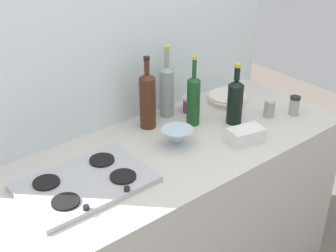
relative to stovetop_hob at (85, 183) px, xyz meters
name	(u,v)px	position (x,y,z in m)	size (l,w,h in m)	color
counter_block	(168,226)	(0.43, 0.01, -0.46)	(1.80, 0.70, 0.90)	beige
backsplash_panel	(118,75)	(0.43, 0.39, 0.23)	(1.90, 0.06, 2.28)	silver
stovetop_hob	(85,183)	(0.00, 0.00, 0.00)	(0.52, 0.35, 0.04)	#B2B2B7
plate_stack	(227,99)	(1.00, 0.18, 0.01)	(0.21, 0.21, 0.04)	silver
wine_bottle_leftmost	(167,90)	(0.65, 0.28, 0.13)	(0.07, 0.07, 0.37)	gray
wine_bottle_mid_left	(235,100)	(0.86, 0.00, 0.11)	(0.08, 0.08, 0.31)	black
wine_bottle_mid_right	(193,99)	(0.69, 0.12, 0.12)	(0.07, 0.07, 0.36)	#19471E
wine_bottle_rightmost	(147,99)	(0.50, 0.24, 0.13)	(0.08, 0.08, 0.36)	#472314
mixing_bowl	(178,137)	(0.49, 0.00, 0.03)	(0.15, 0.15, 0.09)	silver
butter_dish	(246,135)	(0.76, -0.17, 0.02)	(0.16, 0.10, 0.07)	white
condiment_jar_front	(190,105)	(0.76, 0.23, 0.03)	(0.08, 0.08, 0.08)	#66384C
condiment_jar_rear	(269,108)	(1.04, -0.07, 0.03)	(0.06, 0.06, 0.09)	#9E998C
condiment_jar_spare	(294,105)	(1.16, -0.14, 0.04)	(0.05, 0.05, 0.10)	#9E998C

